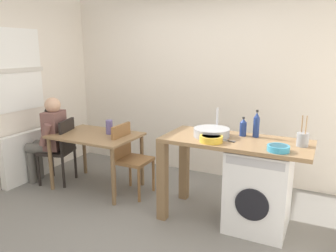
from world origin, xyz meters
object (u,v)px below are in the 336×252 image
Objects in this scene: chair_person_seat at (61,147)px; bottle_tall_green at (243,127)px; chair_opposite at (129,155)px; seated_person at (49,135)px; vase at (109,127)px; dining_table at (96,141)px; utensil_crock at (303,139)px; colander at (278,148)px; washing_machine at (259,189)px; mixing_bowl at (211,138)px; bottle_squat_brown at (256,125)px.

bottle_tall_green is (2.45, 0.19, 0.50)m from chair_person_seat.
seated_person reaches higher than chair_opposite.
bottle_tall_green reaches higher than chair_opposite.
chair_person_seat is at bearing -165.63° from vase.
chair_opposite is at bearing 5.98° from dining_table.
colander is at bearing -123.70° from utensil_crock.
utensil_crock reaches higher than dining_table.
washing_machine is 4.30× the size of colander.
seated_person reaches higher than colander.
bottle_tall_green is at bearing -102.04° from chair_person_seat.
bottle_tall_green reaches higher than washing_machine.
bottle_tall_green is (2.60, 0.23, 0.34)m from seated_person.
seated_person is at bearing 176.52° from mixing_bowl.
chair_opposite is 3.86× the size of mixing_bowl.
mixing_bowl reaches higher than dining_table.
bottle_squat_brown is at bearing 117.45° from washing_machine.
seated_person is at bearing -165.26° from vase.
colander is at bearing -1.77° from mixing_bowl.
seated_person is 2.64m from bottle_tall_green.
colander is (0.19, -0.22, 0.52)m from washing_machine.
bottle_squat_brown is (-0.10, 0.19, 0.62)m from washing_machine.
mixing_bowl is at bearing -13.60° from vase.
bottle_squat_brown is at bearing 5.80° from bottle_tall_green.
bottle_tall_green reaches higher than chair_person_seat.
bottle_tall_green is (1.90, 0.11, 0.37)m from dining_table.
vase is (0.70, 0.18, 0.33)m from chair_person_seat.
vase is at bearing 33.69° from dining_table.
colander is (0.29, -0.41, -0.10)m from bottle_squat_brown.
chair_person_seat reaches higher than washing_machine.
colander reaches higher than vase.
seated_person is 2.77m from bottle_squat_brown.
dining_table is 0.50m from chair_opposite.
colander is at bearing -10.16° from vase.
utensil_crock reaches higher than chair_person_seat.
bottle_squat_brown is 1.56× the size of vase.
dining_table is at bearing -176.73° from bottle_tall_green.
chair_person_seat is 2.28m from mixing_bowl.
dining_table is 1.94m from bottle_tall_green.
seated_person reaches higher than washing_machine.
dining_table is 0.26m from vase.
mixing_bowl is 1.17× the size of colander.
chair_person_seat is 2.91m from colander.
bottle_tall_green is 0.88× the size of mixing_bowl.
chair_opposite is at bearing -8.76° from vase.
seated_person is 3.22m from utensil_crock.
washing_machine is at bearing 23.30° from mixing_bowl.
washing_machine is (1.66, -0.12, -0.08)m from chair_opposite.
mixing_bowl is at bearing -109.90° from seated_person.
vase is at bearing -179.32° from bottle_squat_brown.
mixing_bowl is (-0.46, -0.20, 0.53)m from washing_machine.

